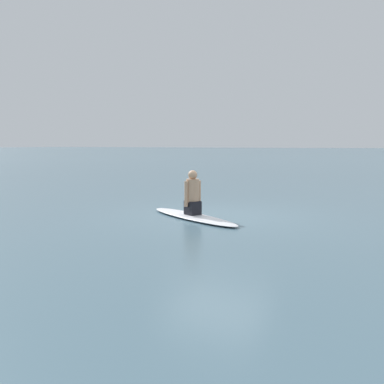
{
  "coord_description": "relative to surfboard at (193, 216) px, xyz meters",
  "views": [
    {
      "loc": [
        4.51,
        -9.7,
        1.74
      ],
      "look_at": [
        -0.34,
        -0.63,
        0.63
      ],
      "focal_mm": 41.62,
      "sensor_mm": 36.0,
      "label": 1
    }
  ],
  "objects": [
    {
      "name": "ground_plane",
      "position": [
        0.35,
        0.59,
        -0.05
      ],
      "size": [
        400.0,
        400.0,
        0.0
      ],
      "primitive_type": "plane",
      "color": "slate"
    },
    {
      "name": "surfboard",
      "position": [
        0.0,
        0.0,
        0.0
      ],
      "size": [
        3.15,
        2.04,
        0.09
      ],
      "primitive_type": "ellipsoid",
      "rotation": [
        0.0,
        0.0,
        -0.47
      ],
      "color": "white",
      "rests_on": "ground"
    },
    {
      "name": "person_paddler",
      "position": [
        0.0,
        0.0,
        0.52
      ],
      "size": [
        0.43,
        0.44,
        1.04
      ],
      "rotation": [
        0.0,
        0.0,
        -0.47
      ],
      "color": "black",
      "rests_on": "surfboard"
    }
  ]
}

